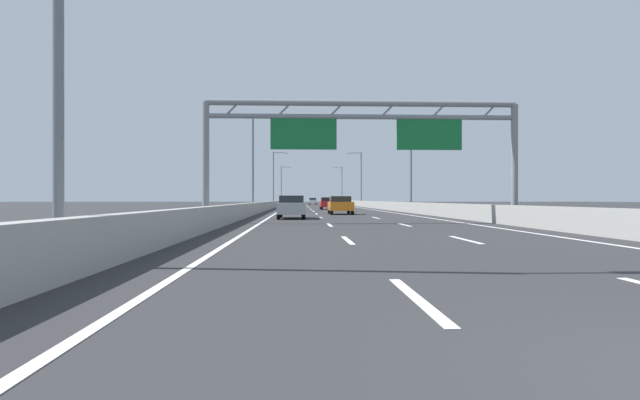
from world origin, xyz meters
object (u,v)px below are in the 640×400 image
blue_car (326,201)px  yellow_car (297,201)px  streetlamp_right_mid (409,157)px  streetlamp_left_far (275,175)px  red_car (328,203)px  streetlamp_right_far (360,175)px  green_car (326,201)px  streetlamp_right_distant (341,183)px  streetlamp_left_mid (255,156)px  orange_car (340,205)px  white_car (313,201)px  silver_car (292,207)px  streetlamp_left_distant (282,183)px  sign_gantry (363,130)px

blue_car → yellow_car: bearing=-134.6°
streetlamp_right_mid → streetlamp_left_far: size_ratio=1.00×
blue_car → red_car: bearing=-92.9°
streetlamp_right_far → green_car: 42.08m
streetlamp_right_distant → red_car: bearing=-96.1°
streetlamp_left_mid → blue_car: bearing=81.8°
orange_car → streetlamp_right_mid: bearing=47.2°
blue_car → white_car: bearing=-110.8°
streetlamp_right_distant → yellow_car: (-11.20, -12.07, -4.62)m
blue_car → silver_car: bearing=-94.4°
red_car → silver_car: (-3.87, -27.59, 0.01)m
streetlamp_left_distant → streetlamp_right_distant: (14.93, 0.00, 0.00)m
streetlamp_right_far → orange_car: size_ratio=2.31×
red_car → blue_car: 64.30m
red_car → streetlamp_left_distant: bearing=96.3°
streetlamp_right_distant → white_car: 16.58m
streetlamp_left_mid → white_car: (7.35, 65.79, -4.63)m
sign_gantry → blue_car: size_ratio=3.78×
streetlamp_left_far → yellow_car: 28.45m
orange_car → sign_gantry: bearing=-90.3°
streetlamp_left_mid → streetlamp_left_far: 39.89m
orange_car → silver_car: bearing=-113.3°
red_car → blue_car: blue_car is taller
streetlamp_right_far → orange_car: bearing=-98.7°
red_car → silver_car: bearing=-98.0°
streetlamp_right_distant → green_car: size_ratio=2.10×
yellow_car → streetlamp_right_far: bearing=-68.1°
streetlamp_right_distant → green_car: streetlamp_right_distant is taller
white_car → green_car: bearing=76.3°
streetlamp_left_distant → green_car: bearing=9.0°
streetlamp_right_mid → red_car: (-7.33, 10.70, -4.66)m
red_car → green_car: red_car is taller
orange_car → streetlamp_left_far: bearing=99.0°
white_car → silver_car: bearing=-92.5°
blue_car → orange_car: orange_car is taller
streetlamp_left_mid → silver_car: bearing=-77.5°
streetlamp_left_mid → red_car: streetlamp_left_mid is taller
streetlamp_left_far → red_car: size_ratio=2.20×
white_car → green_car: white_car is taller
orange_car → white_car: bearing=90.2°
streetlamp_right_far → blue_car: bearing=96.7°
streetlamp_left_far → blue_car: size_ratio=2.19×
streetlamp_right_far → red_car: 30.45m
streetlamp_right_distant → red_car: 69.62m
streetlamp_left_distant → streetlamp_right_distant: bearing=0.0°
streetlamp_left_mid → yellow_car: streetlamp_left_mid is taller
blue_car → silver_car: size_ratio=0.96×
silver_car → green_car: (7.45, 98.43, -0.01)m
streetlamp_left_distant → silver_car: bearing=-87.8°
streetlamp_left_distant → white_car: (7.35, -14.00, -4.63)m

